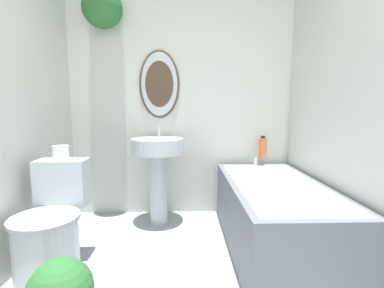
{
  "coord_description": "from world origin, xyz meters",
  "views": [
    {
      "loc": [
        0.02,
        -0.55,
        1.11
      ],
      "look_at": [
        0.08,
        1.43,
        0.85
      ],
      "focal_mm": 26.0,
      "sensor_mm": 36.0,
      "label": 1
    }
  ],
  "objects_px": {
    "toilet": "(51,231)",
    "pedestal_sink": "(158,162)",
    "bathtub": "(275,214)",
    "toilet_paper_roll": "(61,153)",
    "shampoo_bottle": "(263,148)"
  },
  "relations": [
    {
      "from": "toilet",
      "to": "toilet_paper_roll",
      "type": "xyz_separation_m",
      "value": [
        0.0,
        0.22,
        0.49
      ]
    },
    {
      "from": "pedestal_sink",
      "to": "shampoo_bottle",
      "type": "relative_size",
      "value": 4.18
    },
    {
      "from": "toilet",
      "to": "bathtub",
      "type": "relative_size",
      "value": 0.5
    },
    {
      "from": "pedestal_sink",
      "to": "toilet_paper_roll",
      "type": "relative_size",
      "value": 8.38
    },
    {
      "from": "toilet",
      "to": "shampoo_bottle",
      "type": "bearing_deg",
      "value": 30.58
    },
    {
      "from": "toilet",
      "to": "pedestal_sink",
      "type": "bearing_deg",
      "value": 52.61
    },
    {
      "from": "toilet",
      "to": "toilet_paper_roll",
      "type": "relative_size",
      "value": 6.74
    },
    {
      "from": "bathtub",
      "to": "toilet_paper_roll",
      "type": "bearing_deg",
      "value": -176.39
    },
    {
      "from": "toilet",
      "to": "pedestal_sink",
      "type": "distance_m",
      "value": 1.08
    },
    {
      "from": "toilet_paper_roll",
      "to": "pedestal_sink",
      "type": "bearing_deg",
      "value": 43.94
    },
    {
      "from": "pedestal_sink",
      "to": "bathtub",
      "type": "relative_size",
      "value": 0.62
    },
    {
      "from": "bathtub",
      "to": "shampoo_bottle",
      "type": "distance_m",
      "value": 0.8
    },
    {
      "from": "toilet_paper_roll",
      "to": "toilet",
      "type": "bearing_deg",
      "value": -90.0
    },
    {
      "from": "shampoo_bottle",
      "to": "toilet",
      "type": "bearing_deg",
      "value": -149.42
    },
    {
      "from": "toilet",
      "to": "toilet_paper_roll",
      "type": "height_order",
      "value": "toilet_paper_roll"
    }
  ]
}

